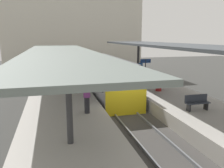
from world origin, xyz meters
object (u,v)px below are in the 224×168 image
object	(u,v)px
litter_bin	(159,86)
passenger_mid_platform	(141,70)
commuter_train	(106,77)
platform_bench	(197,102)
platform_sign	(145,66)
passenger_near_bench	(87,98)

from	to	relation	value
litter_bin	passenger_mid_platform	size ratio (longest dim) A/B	0.44
commuter_train	platform_bench	xyz separation A→B (m)	(3.34, -7.79, -0.26)
platform_sign	platform_bench	bearing A→B (deg)	-88.76
commuter_train	platform_sign	size ratio (longest dim) A/B	4.95
litter_bin	passenger_mid_platform	world-z (taller)	passenger_mid_platform
commuter_train	passenger_near_bench	bearing A→B (deg)	-111.34
platform_bench	litter_bin	distance (m)	4.81
commuter_train	passenger_mid_platform	bearing A→B (deg)	24.91
platform_sign	passenger_mid_platform	world-z (taller)	platform_sign
platform_bench	litter_bin	bearing A→B (deg)	89.66
commuter_train	platform_sign	world-z (taller)	commuter_train
passenger_mid_platform	litter_bin	bearing A→B (deg)	-95.10
commuter_train	platform_bench	distance (m)	8.48
litter_bin	passenger_near_bench	distance (m)	7.11
litter_bin	passenger_near_bench	world-z (taller)	passenger_near_bench
platform_sign	passenger_mid_platform	xyz separation A→B (m)	(0.60, 2.54, -0.68)
commuter_train	passenger_near_bench	size ratio (longest dim) A/B	6.62
platform_bench	passenger_mid_platform	world-z (taller)	passenger_mid_platform
platform_bench	platform_sign	bearing A→B (deg)	91.24
commuter_train	platform_sign	distance (m)	3.40
platform_sign	litter_bin	world-z (taller)	platform_sign
platform_bench	litter_bin	size ratio (longest dim) A/B	1.75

